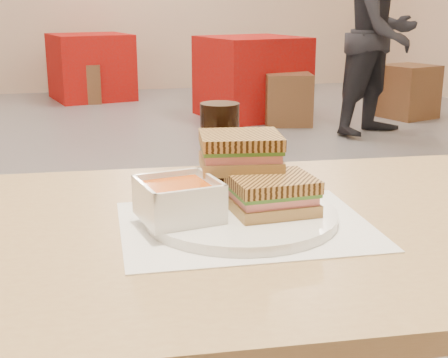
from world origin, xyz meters
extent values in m
cube|color=tan|center=(-0.03, -2.00, 0.73)|extent=(1.25, 0.78, 0.03)
cylinder|color=tan|center=(0.54, -1.74, 0.36)|extent=(0.06, 0.06, 0.72)
cube|color=white|center=(0.04, -2.02, 0.75)|extent=(0.38, 0.30, 0.00)
cylinder|color=white|center=(0.04, -2.00, 0.76)|extent=(0.29, 0.29, 0.02)
cube|color=white|center=(-0.06, -2.01, 0.79)|extent=(0.13, 0.13, 0.05)
cube|color=#D5570B|center=(-0.06, -2.01, 0.82)|extent=(0.10, 0.10, 0.01)
cube|color=white|center=(-0.01, -2.00, 0.82)|extent=(0.02, 0.11, 0.01)
cube|color=white|center=(-0.11, -2.02, 0.82)|extent=(0.02, 0.11, 0.01)
cube|color=white|center=(-0.07, -1.96, 0.82)|extent=(0.11, 0.02, 0.01)
cube|color=white|center=(-0.05, -2.06, 0.82)|extent=(0.11, 0.02, 0.01)
cube|color=#9D7944|center=(0.08, -2.01, 0.78)|extent=(0.13, 0.11, 0.02)
cube|color=#D67774|center=(0.08, -2.01, 0.79)|extent=(0.12, 0.10, 0.01)
cube|color=#386B23|center=(0.08, -2.01, 0.80)|extent=(0.12, 0.10, 0.01)
cube|color=olive|center=(0.08, -2.01, 0.81)|extent=(0.13, 0.11, 0.02)
cube|color=#9D7944|center=(0.05, -1.94, 0.83)|extent=(0.14, 0.12, 0.02)
cube|color=#D67774|center=(0.05, -1.94, 0.84)|extent=(0.13, 0.11, 0.01)
cube|color=#386B23|center=(0.05, -1.94, 0.85)|extent=(0.14, 0.12, 0.01)
cube|color=olive|center=(0.05, -1.94, 0.86)|extent=(0.14, 0.12, 0.02)
cylinder|color=black|center=(0.05, -1.80, 0.82)|extent=(0.07, 0.07, 0.15)
cube|color=#A90704|center=(1.49, 2.86, 0.37)|extent=(1.03, 1.03, 0.75)
cube|color=#A90704|center=(0.06, 4.36, 0.36)|extent=(0.97, 0.97, 0.72)
cube|color=brown|center=(1.69, 2.40, 0.23)|extent=(0.48, 0.48, 0.45)
cube|color=brown|center=(2.91, 2.45, 0.25)|extent=(0.56, 0.56, 0.49)
cube|color=brown|center=(-0.04, 4.12, 0.21)|extent=(0.41, 0.41, 0.42)
cube|color=brown|center=(1.32, 3.85, 0.21)|extent=(0.47, 0.47, 0.43)
imported|color=black|center=(2.29, 1.82, 0.82)|extent=(0.99, 0.92, 1.63)
camera|label=1|loc=(-0.20, -2.86, 1.07)|focal=50.28mm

